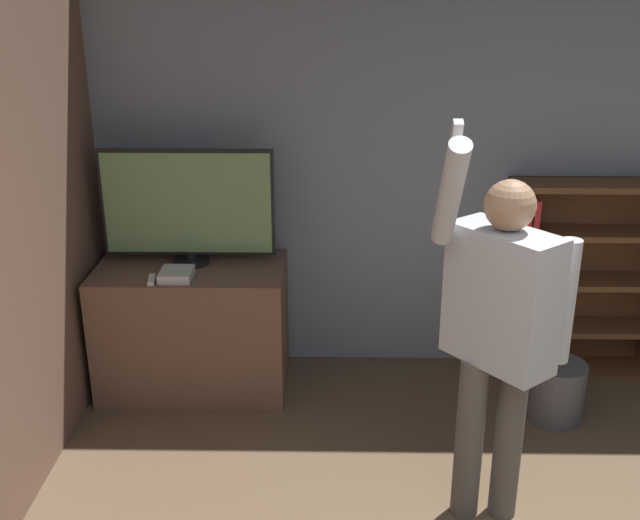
% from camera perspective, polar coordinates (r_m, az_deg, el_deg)
% --- Properties ---
extents(wall_back, '(6.36, 0.09, 2.70)m').
position_cam_1_polar(wall_back, '(4.70, 10.00, 7.49)').
color(wall_back, gray).
rests_on(wall_back, ground_plane).
extents(tv_ledge, '(1.12, 0.65, 0.79)m').
position_cam_1_polar(tv_ledge, '(4.68, -9.59, -5.02)').
color(tv_ledge, brown).
rests_on(tv_ledge, ground_plane).
extents(television, '(1.02, 0.22, 0.70)m').
position_cam_1_polar(television, '(4.46, -10.03, 4.09)').
color(television, black).
rests_on(television, tv_ledge).
extents(game_console, '(0.18, 0.20, 0.05)m').
position_cam_1_polar(game_console, '(4.35, -10.88, -1.09)').
color(game_console, silver).
rests_on(game_console, tv_ledge).
extents(remote_loose, '(0.06, 0.14, 0.02)m').
position_cam_1_polar(remote_loose, '(4.34, -12.71, -1.48)').
color(remote_loose, white).
rests_on(remote_loose, tv_ledge).
extents(bookshelf, '(0.98, 0.28, 1.27)m').
position_cam_1_polar(bookshelf, '(4.93, 18.57, -1.56)').
color(bookshelf, brown).
rests_on(bookshelf, ground_plane).
extents(person, '(0.63, 0.57, 1.91)m').
position_cam_1_polar(person, '(3.34, 13.54, -4.74)').
color(person, '#56514C').
rests_on(person, ground_plane).
extents(waste_bin, '(0.33, 0.33, 0.35)m').
position_cam_1_polar(waste_bin, '(4.58, 17.49, -9.47)').
color(waste_bin, '#4C4C51').
rests_on(waste_bin, ground_plane).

